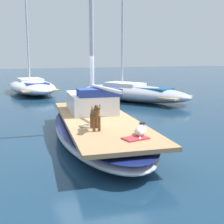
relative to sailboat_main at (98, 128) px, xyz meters
name	(u,v)px	position (x,y,z in m)	size (l,w,h in m)	color
ground_plane	(98,139)	(0.00, 0.00, -0.34)	(120.00, 120.00, 0.00)	navy
sailboat_main	(98,128)	(0.00, 0.00, 0.00)	(3.67, 7.55, 0.66)	#B2B7C1
cabin_house	(91,101)	(0.20, 1.10, 0.67)	(1.74, 2.42, 0.84)	silver
dog_brown	(95,113)	(-0.62, -1.37, 0.75)	(0.31, 0.93, 0.70)	brown
dog_white	(141,130)	(0.18, -2.24, 0.43)	(0.58, 0.85, 0.22)	silver
deck_winch	(142,127)	(0.41, -1.91, 0.42)	(0.16, 0.16, 0.21)	#B7B7BC
coiled_rope	(85,126)	(-0.72, -0.89, 0.35)	(0.32, 0.32, 0.04)	beige
deck_towel	(135,138)	(-0.10, -2.50, 0.34)	(0.56, 0.36, 0.03)	#C6333D
moored_boat_starboard_side	(132,92)	(4.76, 6.71, 0.17)	(5.26, 7.68, 6.81)	#B2B7C1
moored_boat_far_astern	(32,86)	(0.12, 12.62, 0.18)	(2.98, 6.95, 7.99)	white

